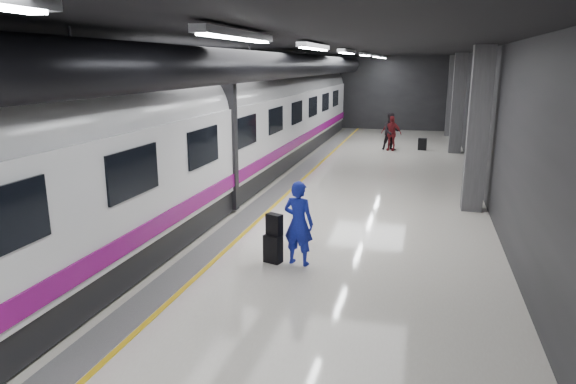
% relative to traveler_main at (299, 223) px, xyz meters
% --- Properties ---
extents(ground, '(40.00, 40.00, 0.00)m').
position_rel_traveler_main_xyz_m(ground, '(-0.79, 3.22, -0.88)').
color(ground, silver).
rests_on(ground, ground).
extents(platform_hall, '(10.02, 40.02, 4.51)m').
position_rel_traveler_main_xyz_m(platform_hall, '(-1.08, 4.18, 2.66)').
color(platform_hall, black).
rests_on(platform_hall, ground).
extents(train, '(3.05, 38.00, 4.05)m').
position_rel_traveler_main_xyz_m(train, '(-4.04, 3.22, 1.19)').
color(train, black).
rests_on(train, ground).
extents(traveler_main, '(0.71, 0.54, 1.75)m').
position_rel_traveler_main_xyz_m(traveler_main, '(0.00, 0.00, 0.00)').
color(traveler_main, '#1724B2').
rests_on(traveler_main, ground).
extents(suitcase_main, '(0.41, 0.33, 0.59)m').
position_rel_traveler_main_xyz_m(suitcase_main, '(-0.53, -0.05, -0.58)').
color(suitcase_main, black).
rests_on(suitcase_main, ground).
extents(shoulder_bag, '(0.38, 0.29, 0.45)m').
position_rel_traveler_main_xyz_m(shoulder_bag, '(-0.51, -0.01, -0.07)').
color(shoulder_bag, black).
rests_on(shoulder_bag, suitcase_main).
extents(traveler_far_a, '(1.04, 0.92, 1.77)m').
position_rel_traveler_main_xyz_m(traveler_far_a, '(0.83, 15.18, 0.01)').
color(traveler_far_a, black).
rests_on(traveler_far_a, ground).
extents(traveler_far_b, '(1.02, 0.57, 1.64)m').
position_rel_traveler_main_xyz_m(traveler_far_b, '(0.84, 15.07, -0.06)').
color(traveler_far_b, maroon).
rests_on(traveler_far_b, ground).
extents(suitcase_far, '(0.41, 0.30, 0.56)m').
position_rel_traveler_main_xyz_m(suitcase_far, '(2.30, 15.54, -0.59)').
color(suitcase_far, black).
rests_on(suitcase_far, ground).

